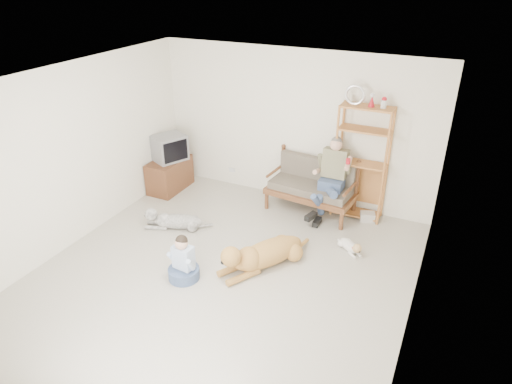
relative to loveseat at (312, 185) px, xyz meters
The scene contains 17 objects.
floor 2.51m from the loveseat, 101.71° to the right, with size 5.50×5.50×0.00m, color beige.
ceiling 3.31m from the loveseat, 101.71° to the right, with size 5.50×5.50×0.00m, color white.
wall_back 1.05m from the loveseat, 145.95° to the left, with size 5.00×5.00×0.00m, color white.
wall_front 5.26m from the loveseat, 95.53° to the right, with size 5.00×5.00×0.00m, color white.
wall_left 3.95m from the loveseat, 141.20° to the right, with size 5.50×5.50×0.00m, color white.
wall_right 3.25m from the loveseat, 50.34° to the right, with size 5.50×5.50×0.00m, color white.
loveseat is the anchor object (origin of this frame).
man 0.42m from the loveseat, 29.48° to the right, with size 0.54×0.77×1.24m.
etagere 0.93m from the loveseat, 10.15° to the left, with size 0.86×0.38×2.25m.
book_stack 1.08m from the loveseat, ahead, with size 0.24×0.17×0.15m, color silver.
tv_stand 2.76m from the loveseat, behind, with size 0.51×0.90×0.60m.
crt_tv 2.74m from the loveseat, behind, with size 0.66×0.71×0.48m.
wall_outlet 1.79m from the loveseat, 169.55° to the left, with size 0.12×0.02×0.08m, color silver.
golden_retriever 1.94m from the loveseat, 92.72° to the right, with size 0.97×1.51×0.51m.
shaggy_dog 2.46m from the loveseat, 139.91° to the right, with size 1.10×0.56×0.35m.
terrier 1.46m from the loveseat, 45.43° to the right, with size 0.48×0.43×0.22m.
child 2.79m from the loveseat, 109.96° to the right, with size 0.44×0.44×0.69m.
Camera 1 is at (2.64, -4.41, 3.96)m, focal length 32.00 mm.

